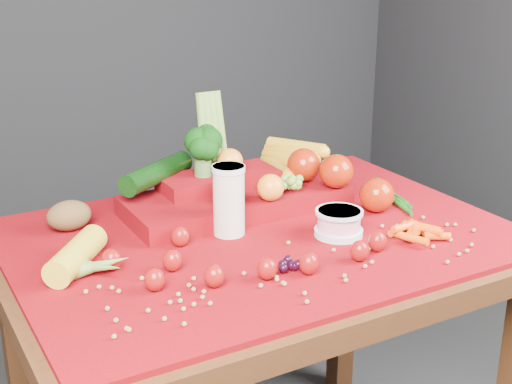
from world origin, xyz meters
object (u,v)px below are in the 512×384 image
milk_glass (229,198)px  produce_mound (248,184)px  table (260,277)px  yogurt_bowl (339,222)px

milk_glass → produce_mound: produce_mound is taller
produce_mound → milk_glass: bearing=-132.4°
milk_glass → produce_mound: (0.11, 0.12, -0.02)m
milk_glass → produce_mound: bearing=47.6°
table → yogurt_bowl: (0.14, -0.09, 0.14)m
milk_glass → yogurt_bowl: bearing=-31.5°
table → produce_mound: size_ratio=1.87×
table → yogurt_bowl: yogurt_bowl is taller
milk_glass → yogurt_bowl: size_ratio=1.46×
yogurt_bowl → table: bearing=146.4°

